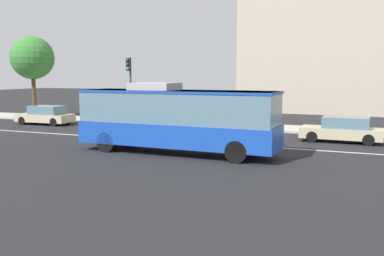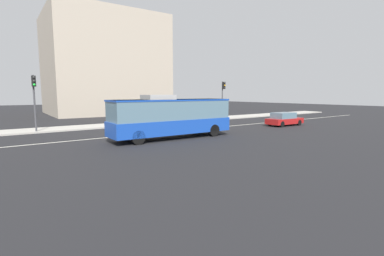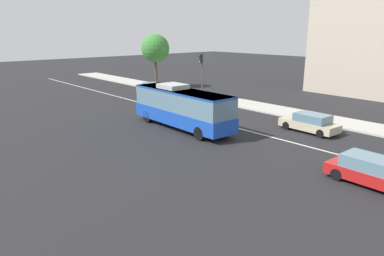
# 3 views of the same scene
# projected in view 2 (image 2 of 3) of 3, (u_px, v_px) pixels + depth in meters

# --- Properties ---
(ground_plane) EXTENTS (160.00, 160.00, 0.00)m
(ground_plane) POSITION_uv_depth(u_px,v_px,m) (143.00, 134.00, 24.64)
(ground_plane) COLOR black
(sidewalk_kerb) EXTENTS (80.00, 3.65, 0.14)m
(sidewalk_kerb) POSITION_uv_depth(u_px,v_px,m) (111.00, 125.00, 30.92)
(sidewalk_kerb) COLOR #B2ADA3
(sidewalk_kerb) RESTS_ON ground_plane
(lane_centre_line) EXTENTS (76.00, 0.16, 0.01)m
(lane_centre_line) POSITION_uv_depth(u_px,v_px,m) (143.00, 134.00, 24.64)
(lane_centre_line) COLOR silver
(lane_centre_line) RESTS_ON ground_plane
(transit_bus) EXTENTS (10.06, 2.75, 3.46)m
(transit_bus) POSITION_uv_depth(u_px,v_px,m) (172.00, 116.00, 22.25)
(transit_bus) COLOR #1947B7
(transit_bus) RESTS_ON ground_plane
(sedan_beige_ahead) EXTENTS (4.55, 1.93, 1.46)m
(sedan_beige_ahead) POSITION_uv_depth(u_px,v_px,m) (196.00, 118.00, 32.16)
(sedan_beige_ahead) COLOR #C6B793
(sedan_beige_ahead) RESTS_ON ground_plane
(sedan_red) EXTENTS (4.54, 1.91, 1.46)m
(sedan_red) POSITION_uv_depth(u_px,v_px,m) (284.00, 119.00, 31.22)
(sedan_red) COLOR #B21919
(sedan_red) RESTS_ON ground_plane
(traffic_light_near_corner) EXTENTS (0.34, 0.62, 5.20)m
(traffic_light_near_corner) POSITION_uv_depth(u_px,v_px,m) (223.00, 94.00, 38.34)
(traffic_light_near_corner) COLOR #47474C
(traffic_light_near_corner) RESTS_ON ground_plane
(traffic_light_mid_block) EXTENTS (0.33, 0.62, 5.20)m
(traffic_light_mid_block) POSITION_uv_depth(u_px,v_px,m) (34.00, 93.00, 25.03)
(traffic_light_mid_block) COLOR #47474C
(traffic_light_mid_block) RESTS_ON ground_plane
(office_block_background) EXTENTS (19.34, 17.85, 17.00)m
(office_block_background) POSITION_uv_depth(u_px,v_px,m) (104.00, 66.00, 50.77)
(office_block_background) COLOR #B7A893
(office_block_background) RESTS_ON ground_plane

